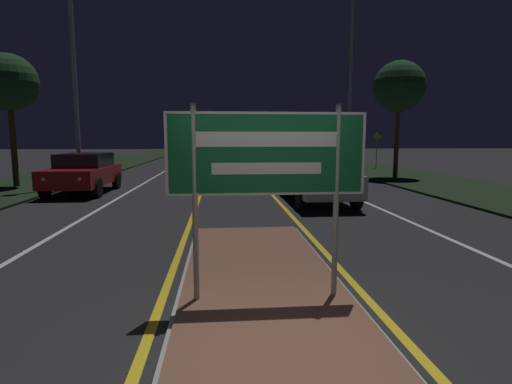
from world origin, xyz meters
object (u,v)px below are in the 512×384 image
at_px(streetlight_left_near, 72,32).
at_px(car_receding_1, 318,159).
at_px(car_receding_2, 293,153).
at_px(highway_sign, 267,161).
at_px(car_receding_3, 247,151).
at_px(warning_sign, 377,146).
at_px(streetlight_right_near, 351,60).
at_px(car_approaching_0, 84,172).
at_px(car_receding_0, 318,178).

height_order(streetlight_left_near, car_receding_1, streetlight_left_near).
distance_m(car_receding_1, car_receding_2, 10.06).
xyz_separation_m(highway_sign, car_receding_3, (2.39, 40.11, -1.06)).
height_order(highway_sign, streetlight_left_near, streetlight_left_near).
bearing_deg(car_receding_2, highway_sign, -100.90).
relative_size(highway_sign, warning_sign, 0.99).
height_order(highway_sign, warning_sign, warning_sign).
bearing_deg(warning_sign, streetlight_right_near, -126.85).
relative_size(car_receding_3, car_approaching_0, 1.08).
distance_m(car_receding_1, car_receding_3, 19.46).
xyz_separation_m(highway_sign, streetlight_left_near, (-6.57, 12.74, 4.60)).
xyz_separation_m(streetlight_right_near, car_receding_3, (-4.27, 22.71, -5.67)).
xyz_separation_m(car_receding_2, warning_sign, (4.23, -8.87, 0.76)).
distance_m(streetlight_left_near, streetlight_right_near, 14.02).
xyz_separation_m(car_receding_1, warning_sign, (4.42, 1.18, 0.80)).
bearing_deg(car_receding_1, car_receding_2, 88.94).
distance_m(streetlight_right_near, car_receding_3, 23.79).
bearing_deg(highway_sign, car_approaching_0, 117.86).
distance_m(car_receding_0, car_receding_3, 32.17).
relative_size(car_receding_1, car_approaching_0, 1.08).
bearing_deg(car_receding_0, car_receding_2, 81.72).
distance_m(streetlight_left_near, warning_sign, 19.83).
relative_size(streetlight_left_near, car_receding_2, 2.42).
bearing_deg(warning_sign, car_receding_0, -118.13).
distance_m(highway_sign, car_approaching_0, 12.57).
xyz_separation_m(car_approaching_0, warning_sign, (16.06, 11.06, 0.75)).
height_order(streetlight_right_near, warning_sign, streetlight_right_near).
height_order(streetlight_right_near, car_receding_1, streetlight_right_near).
distance_m(streetlight_right_near, car_approaching_0, 15.10).
relative_size(car_receding_0, warning_sign, 1.82).
relative_size(streetlight_right_near, car_approaching_0, 2.49).
bearing_deg(highway_sign, warning_sign, 65.25).
bearing_deg(car_approaching_0, streetlight_left_near, 113.10).
xyz_separation_m(highway_sign, car_receding_1, (5.79, 20.96, -1.06)).
bearing_deg(highway_sign, car_receding_0, 71.78).
bearing_deg(car_receding_0, streetlight_left_near, 152.42).
relative_size(streetlight_right_near, warning_sign, 4.39).
bearing_deg(streetlight_left_near, car_receding_2, 55.53).
relative_size(car_receding_0, car_approaching_0, 1.03).
relative_size(car_receding_2, car_approaching_0, 0.98).
bearing_deg(car_receding_0, car_approaching_0, 159.73).
relative_size(car_receding_0, car_receding_1, 0.95).
xyz_separation_m(highway_sign, car_approaching_0, (-5.85, 11.08, -1.01)).
distance_m(highway_sign, car_receding_2, 31.60).
bearing_deg(car_approaching_0, streetlight_right_near, 26.83).
bearing_deg(car_receding_3, warning_sign, -66.49).
bearing_deg(highway_sign, car_receding_1, 74.56).
height_order(streetlight_left_near, car_receding_0, streetlight_left_near).
relative_size(highway_sign, car_approaching_0, 0.56).
relative_size(streetlight_left_near, car_approaching_0, 2.36).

